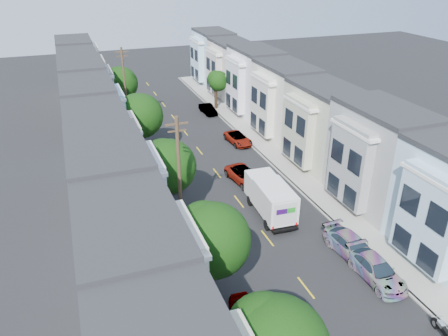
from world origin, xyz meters
The scene contains 26 objects.
ground centered at (0.00, 0.00, 0.00)m, with size 160.00×160.00×0.00m, color black.
road_slab centered at (0.00, 15.00, 0.01)m, with size 12.00×70.00×0.02m, color black.
curb_left centered at (-6.05, 15.00, 0.07)m, with size 0.30×70.00×0.15m, color gray.
curb_right centered at (6.05, 15.00, 0.07)m, with size 0.30×70.00×0.15m, color gray.
sidewalk_left centered at (-7.35, 15.00, 0.07)m, with size 2.60×70.00×0.15m, color gray.
sidewalk_right centered at (7.35, 15.00, 0.07)m, with size 2.60×70.00×0.15m, color gray.
centerline centered at (0.00, 15.00, 0.00)m, with size 0.12×70.00×0.01m, color gold.
townhouse_row_left centered at (-11.15, 15.00, 0.00)m, with size 5.00×70.00×8.50m, color beige.
townhouse_row_right centered at (11.15, 15.00, 0.00)m, with size 5.00×70.00×8.50m, color beige.
tree_b centered at (-6.30, -5.14, 4.78)m, with size 4.61×4.61×7.11m.
tree_c centered at (-6.30, 5.89, 4.57)m, with size 4.51×4.51×6.85m.
tree_d centered at (-6.30, 18.18, 4.83)m, with size 4.70×4.70×7.20m.
tree_e centered at (-6.30, 32.70, 4.56)m, with size 4.47×4.47×6.81m.
tree_far_r centered at (6.89, 31.34, 4.00)m, with size 2.84×2.84×5.48m.
utility_pole_near centered at (-6.30, 2.00, 5.15)m, with size 1.60×0.26×10.00m.
utility_pole_far centered at (-6.30, 28.00, 5.15)m, with size 1.60×0.26×10.00m.
fedex_truck centered at (1.66, 3.15, 1.69)m, with size 2.43×6.31×3.03m.
lead_sedan centered at (1.92, 9.26, 0.69)m, with size 2.28×4.94×1.37m, color black.
parked_left_b centered at (-4.90, -7.73, 0.65)m, with size 1.55×4.03×1.31m, color black.
parked_left_c centered at (-4.90, 0.00, 0.73)m, with size 2.44×5.29×1.47m, color #9FA2B9.
parked_left_d centered at (-4.90, 11.25, 0.65)m, with size 1.38×3.92×1.31m, color #530C21.
parked_right_a centered at (4.90, -6.76, 0.73)m, with size 2.05×4.87×1.46m, color #494949.
parked_right_b centered at (4.90, -3.98, 0.74)m, with size 2.08×4.95×1.48m, color silver.
parked_right_c centered at (4.90, 18.50, 0.61)m, with size 2.04×4.43×1.23m, color black.
parked_right_d centered at (4.90, 29.83, 0.64)m, with size 1.35×3.83×1.28m, color #0E1341.
motorcycle centered at (5.29, -12.33, 0.45)m, with size 0.30×2.17×0.86m.
Camera 1 is at (-12.84, -25.29, 19.94)m, focal length 35.00 mm.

